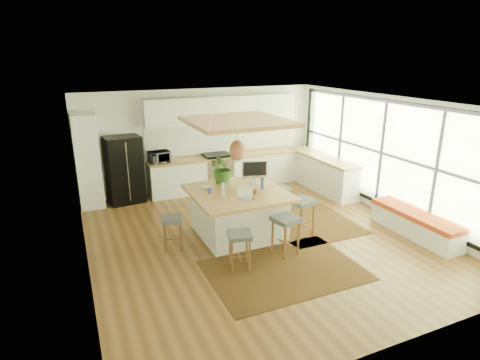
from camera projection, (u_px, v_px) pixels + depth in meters
name	position (u px, v px, depth m)	size (l,w,h in m)	color
floor	(259.00, 237.00, 8.02)	(7.00, 7.00, 0.00)	brown
ceiling	(261.00, 103.00, 7.20)	(7.00, 7.00, 0.00)	white
wall_back	(202.00, 139.00, 10.66)	(6.50, 6.50, 0.00)	white
wall_front	(395.00, 254.00, 4.56)	(6.50, 6.50, 0.00)	white
wall_left	(80.00, 197.00, 6.36)	(7.00, 7.00, 0.00)	white
wall_right	(389.00, 157.00, 8.86)	(7.00, 7.00, 0.00)	white
window_wall	(389.00, 155.00, 8.83)	(0.10, 6.20, 2.60)	black
pantry	(88.00, 162.00, 9.31)	(0.55, 0.60, 2.25)	white
back_counter_base	(226.00, 172.00, 10.87)	(4.20, 0.60, 0.88)	white
back_counter_top	(225.00, 156.00, 10.73)	(4.24, 0.64, 0.05)	#AE7D3D
backsplash	(221.00, 138.00, 10.85)	(4.20, 0.02, 0.80)	white
upper_cabinets	(223.00, 109.00, 10.47)	(4.20, 0.34, 0.70)	white
range	(217.00, 171.00, 10.75)	(0.76, 0.62, 1.00)	#A5A5AA
right_counter_base	(323.00, 174.00, 10.75)	(0.60, 2.50, 0.88)	white
right_counter_top	(324.00, 157.00, 10.61)	(0.64, 2.54, 0.05)	#AE7D3D
window_bench	(415.00, 224.00, 8.03)	(0.52, 2.00, 0.50)	white
ceiling_panel	(237.00, 135.00, 7.63)	(1.86, 1.86, 0.80)	#AE7D3D
rug_near	(284.00, 270.00, 6.78)	(2.60, 1.80, 0.01)	black
rug_right	(302.00, 218.00, 8.96)	(1.80, 2.60, 0.01)	black
fridge	(124.00, 166.00, 9.69)	(0.83, 0.65, 1.67)	black
island	(238.00, 213.00, 8.04)	(1.85, 1.85, 0.93)	#AE7D3D
stool_near_left	(240.00, 249.00, 6.76)	(0.39, 0.39, 0.66)	#454C4D
stool_near_right	(285.00, 237.00, 7.24)	(0.44, 0.44, 0.74)	#454C4D
stool_right_front	(301.00, 218.00, 8.04)	(0.46, 0.46, 0.77)	#454C4D
stool_right_back	(277.00, 204.00, 8.83)	(0.44, 0.44, 0.75)	#454C4D
stool_left_side	(173.00, 232.00, 7.44)	(0.38, 0.38, 0.65)	#454C4D
laptop	(246.00, 193.00, 7.44)	(0.30, 0.31, 0.22)	#A5A5AA
monitor	(255.00, 172.00, 8.28)	(0.55, 0.20, 0.51)	#A5A5AA
microwave	(159.00, 156.00, 9.97)	(0.52, 0.29, 0.35)	#A5A5AA
island_plant	(223.00, 171.00, 8.34)	(0.62, 0.69, 0.54)	#1E4C19
island_bowl	(207.00, 188.00, 8.02)	(0.22, 0.22, 0.05)	silver
island_bottle_0	(210.00, 189.00, 7.74)	(0.07, 0.07, 0.19)	#2E4BB8
island_bottle_1	(222.00, 192.00, 7.58)	(0.07, 0.07, 0.19)	silver
island_bottle_2	(256.00, 190.00, 7.70)	(0.07, 0.07, 0.19)	brown
island_bottle_3	(253.00, 184.00, 8.04)	(0.07, 0.07, 0.19)	silver
island_bottle_4	(224.00, 184.00, 8.01)	(0.07, 0.07, 0.19)	#5A7E4B
island_bottle_5	(263.00, 185.00, 7.97)	(0.07, 0.07, 0.19)	#2E4BB8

